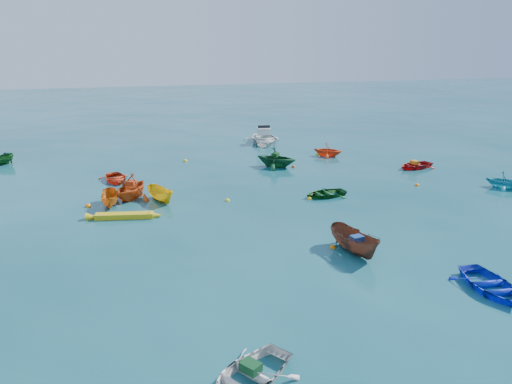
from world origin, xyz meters
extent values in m
plane|color=#0A4048|center=(0.00, 0.00, 0.00)|extent=(160.00, 160.00, 0.00)
imported|color=silver|center=(-4.47, -11.90, 0.00)|extent=(3.92, 3.72, 0.66)
imported|color=brown|center=(2.49, -4.15, 0.00)|extent=(1.93, 3.46, 1.26)
imported|color=#0F26BF|center=(6.25, -8.83, 0.00)|extent=(2.62, 3.49, 0.69)
imported|color=#C84912|center=(-7.62, 6.83, 0.00)|extent=(4.04, 4.19, 1.69)
imported|color=gold|center=(-5.84, 5.86, 0.00)|extent=(2.01, 2.85, 1.03)
imported|color=#114816|center=(4.39, 4.31, 0.00)|extent=(3.05, 2.39, 0.58)
imported|color=teal|center=(16.70, 3.06, 0.00)|extent=(3.05, 3.06, 1.22)
imported|color=#CC6313|center=(-8.88, 5.74, 0.00)|extent=(0.98, 2.58, 1.00)
imported|color=#114824|center=(3.44, 12.17, 0.00)|extent=(4.14, 4.06, 1.65)
imported|color=#AB0E0F|center=(13.79, 9.27, 0.00)|extent=(3.47, 2.88, 0.62)
imported|color=red|center=(-8.67, 11.14, 0.00)|extent=(2.64, 3.30, 0.61)
imported|color=#E34315|center=(8.69, 14.57, 0.00)|extent=(3.16, 3.06, 1.27)
imported|color=silver|center=(4.79, 21.02, 0.00)|extent=(4.02, 5.26, 1.62)
cube|color=#0F3F1D|center=(-4.39, -11.85, 0.47)|extent=(0.70, 0.73, 0.28)
cube|color=navy|center=(2.52, -4.30, 0.77)|extent=(0.66, 0.55, 0.28)
cube|color=#AF3711|center=(-7.59, 6.87, 1.00)|extent=(0.78, 0.74, 0.30)
cube|color=#114516|center=(3.36, 12.24, 0.97)|extent=(0.72, 0.74, 0.29)
cube|color=orange|center=(13.69, 9.24, 0.45)|extent=(0.56, 0.66, 0.27)
sphere|color=gold|center=(3.19, 3.92, 0.00)|extent=(0.34, 0.34, 0.34)
sphere|color=orange|center=(1.73, -3.39, 0.00)|extent=(0.32, 0.32, 0.32)
sphere|color=orange|center=(-10.18, 5.84, 0.00)|extent=(0.39, 0.39, 0.39)
sphere|color=yellow|center=(-1.87, 4.90, 0.00)|extent=(0.31, 0.31, 0.31)
sphere|color=orange|center=(11.35, 4.96, 0.00)|extent=(0.31, 0.31, 0.31)
sphere|color=yellow|center=(-3.27, 15.67, 0.00)|extent=(0.37, 0.37, 0.37)
sphere|color=#DE480C|center=(4.71, 11.77, 0.00)|extent=(0.29, 0.29, 0.29)
sphere|color=yellow|center=(8.11, 15.31, 0.00)|extent=(0.39, 0.39, 0.39)
camera|label=1|loc=(-7.28, -24.00, 9.84)|focal=35.00mm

